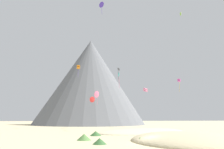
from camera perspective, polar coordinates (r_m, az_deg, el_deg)
name	(u,v)px	position (r m, az deg, el deg)	size (l,w,h in m)	color
ground_plane	(147,144)	(34.52, 9.17, -17.38)	(400.00, 400.00, 0.00)	beige
dune_foreground_left	(144,132)	(59.69, 8.26, -14.67)	(26.92, 14.59, 2.00)	beige
dune_foreground_right	(184,141)	(39.10, 18.19, -16.22)	(21.72, 17.02, 3.01)	#CCBA8E
bush_ridge_crest	(140,140)	(35.67, 7.37, -16.52)	(1.62, 1.62, 0.86)	#668C4C
bush_scatter_east	(84,137)	(39.30, -7.29, -15.84)	(2.51, 2.51, 1.08)	#568442
bush_near_left	(96,133)	(48.30, -4.26, -15.05)	(2.51, 2.51, 0.99)	#386633
bush_far_left	(151,135)	(45.54, 10.20, -15.13)	(2.39, 2.39, 1.02)	#668C4C
bush_near_right	(100,141)	(33.47, -3.25, -16.94)	(2.13, 2.13, 0.88)	#386633
rock_massif	(88,83)	(123.96, -6.27, -2.21)	(82.55, 82.55, 48.08)	slate
kite_red_low	(92,100)	(85.50, -5.13, -6.51)	(2.30, 1.61, 2.30)	red
kite_teal_mid	(119,75)	(70.40, 1.83, -0.02)	(0.64, 1.74, 5.36)	teal
kite_rainbow_low	(97,94)	(81.53, -3.97, -5.20)	(2.18, 2.10, 5.23)	#E5668C
kite_magenta_mid	(179,80)	(79.73, 17.04, -1.50)	(1.17, 1.17, 4.47)	#D1339E
kite_orange_mid	(78,67)	(84.53, -8.76, 1.91)	(1.19, 1.20, 4.79)	orange
kite_pink_mid	(145,90)	(91.79, 8.70, -3.97)	(1.80, 1.84, 1.68)	pink
kite_indigo_high	(102,5)	(73.14, -2.71, 17.65)	(1.55, 1.48, 4.28)	#5138B2
kite_black_mid	(118,70)	(82.26, 1.69, 1.24)	(1.28, 1.17, 4.88)	black
kite_lime_high	(181,14)	(75.16, 17.42, 14.82)	(0.23, 0.78, 1.21)	#8CD133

